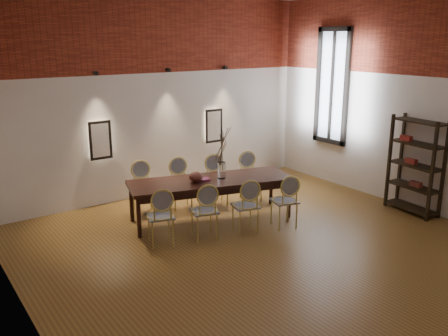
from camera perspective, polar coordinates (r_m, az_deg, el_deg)
floor at (r=7.49m, az=5.46°, el=-9.83°), size 7.00×7.00×0.02m
wall_back at (r=9.80m, az=-8.05°, el=8.38°), size 7.00×0.10×4.00m
wall_left at (r=5.30m, az=-24.40°, el=1.19°), size 0.10×7.00×4.00m
wall_right at (r=9.58m, az=22.23°, el=7.24°), size 0.10×7.00×4.00m
brick_band_back at (r=9.66m, az=-8.14°, el=15.72°), size 7.00×0.02×1.50m
brick_band_left at (r=5.18m, az=-25.20°, el=14.83°), size 0.02×7.00×1.50m
brick_band_right at (r=9.45m, az=22.78°, el=14.73°), size 0.02×7.00×1.50m
niche_left at (r=9.30m, az=-14.72°, el=3.28°), size 0.36×0.06×0.66m
niche_right at (r=10.48m, az=-1.32°, el=5.11°), size 0.36×0.06×0.66m
spot_fixture_left at (r=9.10m, az=-15.19°, el=10.96°), size 0.08×0.10×0.08m
spot_fixture_mid at (r=9.73m, az=-6.75°, el=11.63°), size 0.08×0.10×0.08m
spot_fixture_right at (r=10.47m, az=0.12°, el=12.00°), size 0.08×0.10×0.08m
window_glass at (r=10.69m, az=12.94°, el=9.54°), size 0.02×0.78×2.38m
window_frame at (r=10.68m, az=12.86°, el=9.53°), size 0.08×0.90×2.50m
window_mullion at (r=10.68m, az=12.86°, el=9.53°), size 0.06×0.06×2.40m
dining_table at (r=8.51m, az=-1.57°, el=-3.80°), size 3.03×1.68×0.75m
chair_near_a at (r=7.54m, az=-7.67°, el=-5.75°), size 0.54×0.54×0.94m
chair_near_b at (r=7.71m, az=-2.41°, el=-5.14°), size 0.54×0.54×0.94m
chair_near_c at (r=7.94m, az=2.59°, el=-4.53°), size 0.54×0.54×0.94m
chair_near_d at (r=8.22m, az=7.26°, el=-3.92°), size 0.54×0.54×0.94m
chair_far_a at (r=8.92m, az=-9.69°, el=-2.46°), size 0.54×0.54×0.94m
chair_far_b at (r=9.06m, az=-5.20°, el=-2.01°), size 0.54×0.54×0.94m
chair_far_c at (r=9.26m, az=-0.88°, el=-1.57°), size 0.54×0.54×0.94m
chair_far_d at (r=9.50m, az=3.24°, el=-1.14°), size 0.54×0.54×0.94m
vase at (r=8.41m, az=-0.28°, el=-0.27°), size 0.14×0.14×0.30m
dried_branches at (r=8.30m, az=-0.29°, el=2.72°), size 0.50×0.50×0.70m
bowl at (r=8.24m, az=-3.41°, el=-1.07°), size 0.24×0.24×0.18m
book at (r=8.35m, az=-2.67°, el=-1.38°), size 0.30×0.24×0.03m
shelving_rack at (r=9.41m, az=22.05°, el=0.28°), size 0.47×1.03×1.80m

